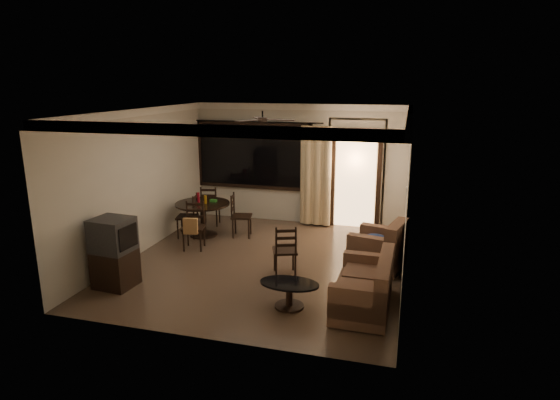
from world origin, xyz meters
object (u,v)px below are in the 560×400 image
(dining_chair_west, at_px, (188,224))
(dining_chair_east, at_px, (241,224))
(sofa, at_px, (367,289))
(dining_table, at_px, (203,210))
(dining_chair_north, at_px, (211,213))
(dining_chair_south, at_px, (194,234))
(armchair, at_px, (380,249))
(tv_cabinet, at_px, (114,253))
(side_chair, at_px, (285,260))
(coffee_table, at_px, (289,291))

(dining_chair_west, height_order, dining_chair_east, same)
(sofa, bearing_deg, dining_table, 147.45)
(dining_chair_north, bearing_deg, dining_chair_west, 70.89)
(dining_chair_south, height_order, armchair, dining_chair_south)
(tv_cabinet, xyz_separation_m, side_chair, (2.57, 1.19, -0.31))
(dining_chair_west, relative_size, dining_chair_east, 1.00)
(coffee_table, bearing_deg, dining_chair_north, 128.49)
(dining_chair_east, xyz_separation_m, coffee_table, (1.83, -2.94, -0.02))
(dining_chair_east, distance_m, dining_chair_north, 1.15)
(dining_table, relative_size, dining_chair_north, 1.24)
(tv_cabinet, xyz_separation_m, sofa, (4.06, 0.29, -0.27))
(dining_table, distance_m, side_chair, 2.80)
(dining_chair_north, relative_size, coffee_table, 1.06)
(dining_chair_east, height_order, sofa, dining_chair_east)
(dining_chair_west, bearing_deg, dining_chair_east, 95.48)
(dining_chair_west, distance_m, side_chair, 2.93)
(dining_chair_east, bearing_deg, sofa, -144.09)
(dining_chair_east, relative_size, sofa, 0.63)
(armchair, distance_m, coffee_table, 2.25)
(dining_table, relative_size, side_chair, 1.27)
(sofa, xyz_separation_m, coffee_table, (-1.12, -0.26, -0.05))
(armchair, bearing_deg, dining_chair_east, 174.64)
(dining_table, height_order, dining_chair_east, dining_table)
(coffee_table, bearing_deg, dining_chair_east, 121.95)
(dining_chair_west, relative_size, sofa, 0.63)
(dining_table, height_order, dining_chair_north, dining_table)
(dining_chair_west, distance_m, tv_cabinet, 2.65)
(armchair, bearing_deg, dining_chair_west, -176.02)
(sofa, height_order, side_chair, side_chair)
(tv_cabinet, bearing_deg, dining_chair_west, 94.49)
(dining_chair_west, distance_m, sofa, 4.68)
(dining_table, bearing_deg, sofa, -33.69)
(dining_chair_south, distance_m, tv_cabinet, 2.03)
(dining_chair_west, bearing_deg, sofa, 48.19)
(dining_chair_north, relative_size, side_chair, 1.02)
(tv_cabinet, relative_size, armchair, 1.11)
(dining_chair_east, xyz_separation_m, armchair, (3.04, -1.05, 0.08))
(armchair, bearing_deg, tv_cabinet, -141.51)
(dining_table, xyz_separation_m, dining_chair_west, (-0.28, -0.17, -0.30))
(tv_cabinet, bearing_deg, dining_table, 88.74)
(dining_chair_south, height_order, dining_chair_north, same)
(side_chair, bearing_deg, dining_chair_south, -40.65)
(dining_chair_west, relative_size, side_chair, 1.02)
(tv_cabinet, bearing_deg, dining_chair_north, 92.62)
(dining_table, xyz_separation_m, tv_cabinet, (-0.29, -2.80, 0.00))
(dining_chair_north, bearing_deg, side_chair, 123.91)
(dining_chair_south, distance_m, armchair, 3.68)
(coffee_table, xyz_separation_m, side_chair, (-0.37, 1.16, 0.01))
(dining_chair_north, distance_m, armchair, 4.34)
(dining_chair_south, xyz_separation_m, armchair, (3.68, -0.04, 0.06))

